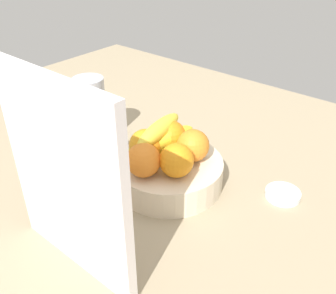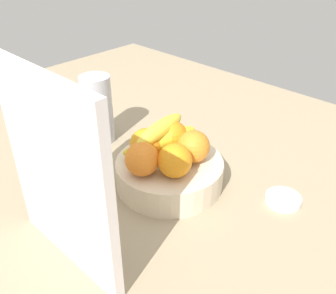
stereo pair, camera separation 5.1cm
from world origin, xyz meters
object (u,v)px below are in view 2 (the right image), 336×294
Objects in this scene: orange_back_left at (146,144)px; jar_lid at (283,199)px; orange_back_right at (142,159)px; cutting_board at (58,176)px; thermos_tumbler at (97,109)px; orange_center at (172,136)px; orange_front_left at (175,161)px; banana_bunch at (162,139)px; fruit_bowl at (168,174)px; orange_front_right at (193,146)px.

orange_back_left reaches higher than jar_lid.
cutting_board is at bearing 97.83° from orange_back_right.
orange_center is at bearing -174.22° from thermos_tumbler.
orange_front_left is 0.95× the size of jar_lid.
banana_bunch reaches higher than jar_lid.
cutting_board is at bearing 98.79° from orange_center.
fruit_bowl is at bearing -97.14° from orange_back_right.
thermos_tumbler is at bearing -18.08° from orange_back_right.
banana_bunch is (0.14, 3.30, 0.50)cm from orange_center.
cutting_board is 1.92× the size of thermos_tumbler.
orange_front_left is 6.93cm from orange_back_right.
orange_center is at bearing -0.60° from orange_front_right.
orange_front_left is 25.72cm from jar_lid.
orange_center is 33.64cm from cutting_board.
jar_lid is (-50.81, -11.14, -8.67)cm from thermos_tumbler.
orange_front_left is 1.00× the size of orange_back_left.
thermos_tumbler reaches higher than fruit_bowl.
thermos_tumbler is 2.41× the size of jar_lid.
orange_back_left is 1.00× the size of orange_back_right.
thermos_tumbler reaches higher than orange_back_right.
cutting_board is at bearing 87.19° from orange_front_right.
cutting_board reaches higher than orange_back_left.
orange_front_right is at bearing -175.54° from thermos_tumbler.
orange_back_right reaches higher than jar_lid.
fruit_bowl is at bearing 30.07° from jar_lid.
orange_front_left is at bearing 136.62° from orange_center.
thermos_tumbler is at bearing 5.78° from orange_center.
orange_front_right is 1.00× the size of orange_back_left.
banana_bunch is at bearing -20.71° from fruit_bowl.
fruit_bowl is at bearing 123.79° from orange_center.
orange_back_right is 0.95× the size of jar_lid.
cutting_board is at bearing 84.37° from orange_front_left.
orange_front_right is 12.24cm from orange_back_right.
cutting_board reaches higher than jar_lid.
cutting_board is (2.49, 25.24, 7.89)cm from orange_front_left.
jar_lid is (-19.02, -8.66, -9.39)cm from orange_front_right.
cutting_board is (-5.00, 32.32, 7.89)cm from orange_center.
orange_front_left is at bearing -140.57° from orange_back_right.
thermos_tumbler is at bearing 12.37° from jar_lid.
orange_back_left is 3.84cm from banana_bunch.
orange_center is 11.67cm from orange_back_right.
jar_lid is at bearing -167.63° from thermos_tumbler.
orange_front_left is 1.00× the size of orange_front_right.
jar_lid is (-27.29, -15.37, -9.39)cm from orange_back_left.
orange_center is (7.48, -7.07, 0.00)cm from orange_front_left.
orange_front_left is 9.18cm from orange_back_left.
cutting_board reaches higher than orange_front_left.
banana_bunch is (-1.55, -3.48, 0.50)cm from orange_back_left.
orange_front_right is 31.90cm from thermos_tumbler.
fruit_bowl is 8.63cm from orange_front_left.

